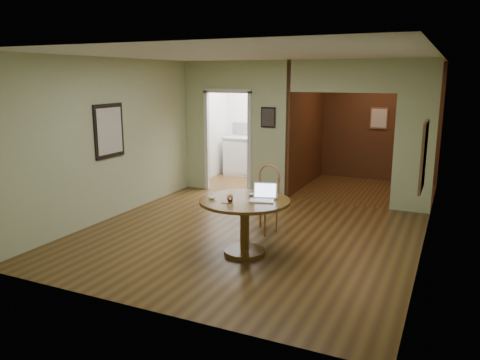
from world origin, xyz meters
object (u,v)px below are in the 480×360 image
at_px(open_laptop, 263,196).
at_px(closed_laptop, 259,195).
at_px(dining_table, 245,214).
at_px(chair, 265,195).

relative_size(open_laptop, closed_laptop, 1.19).
bearing_deg(closed_laptop, dining_table, -136.62).
bearing_deg(open_laptop, closed_laptop, 110.55).
bearing_deg(closed_laptop, chair, 83.99).
relative_size(dining_table, open_laptop, 3.28).
height_order(dining_table, open_laptop, open_laptop).
xyz_separation_m(dining_table, chair, (-0.11, 1.03, 0.02)).
height_order(open_laptop, closed_laptop, open_laptop).
distance_m(dining_table, chair, 1.04).
relative_size(dining_table, chair, 1.17).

